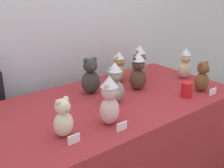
{
  "coord_description": "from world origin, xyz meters",
  "views": [
    {
      "loc": [
        -1.14,
        -1.18,
        1.5
      ],
      "look_at": [
        0.0,
        0.25,
        0.83
      ],
      "focal_mm": 45.16,
      "sensor_mm": 36.0,
      "label": 1
    }
  ],
  "objects": [
    {
      "name": "display_table",
      "position": [
        0.0,
        0.25,
        0.35
      ],
      "size": [
        1.83,
        0.95,
        0.71
      ],
      "primitive_type": "cube",
      "color": "maroon",
      "rests_on": "ground_plane"
    },
    {
      "name": "teddy_bear_chestnut",
      "position": [
        0.64,
        -0.03,
        0.81
      ],
      "size": [
        0.13,
        0.11,
        0.23
      ],
      "rotation": [
        0.0,
        0.0,
        -0.11
      ],
      "color": "brown",
      "rests_on": "display_table"
    },
    {
      "name": "wall_back",
      "position": [
        0.0,
        0.98,
        1.3
      ],
      "size": [
        7.0,
        0.08,
        2.6
      ],
      "primitive_type": "cube",
      "color": "silver",
      "rests_on": "ground_plane"
    },
    {
      "name": "name_card_front_left",
      "position": [
        -0.51,
        -0.07,
        0.73
      ],
      "size": [
        0.07,
        0.01,
        0.05
      ],
      "primitive_type": "cube",
      "rotation": [
        0.0,
        0.0,
        0.01
      ],
      "color": "white",
      "rests_on": "display_table"
    },
    {
      "name": "teddy_bear_blush",
      "position": [
        -0.22,
        -0.01,
        0.85
      ],
      "size": [
        0.17,
        0.16,
        0.29
      ],
      "rotation": [
        0.0,
        0.0,
        0.49
      ],
      "color": "beige",
      "rests_on": "display_table"
    },
    {
      "name": "teddy_bear_honey",
      "position": [
        0.29,
        0.52,
        0.83
      ],
      "size": [
        0.14,
        0.13,
        0.26
      ],
      "rotation": [
        0.0,
        0.0,
        0.29
      ],
      "color": "tan",
      "rests_on": "display_table"
    },
    {
      "name": "name_card_front_right",
      "position": [
        0.64,
        -0.14,
        0.73
      ],
      "size": [
        0.07,
        0.01,
        0.05
      ],
      "primitive_type": "cube",
      "rotation": [
        0.0,
        0.0,
        -0.07
      ],
      "color": "white",
      "rests_on": "display_table"
    },
    {
      "name": "teddy_bear_cocoa",
      "position": [
        0.29,
        0.29,
        0.85
      ],
      "size": [
        0.15,
        0.14,
        0.29
      ],
      "rotation": [
        0.0,
        0.0,
        -0.21
      ],
      "color": "#4C3323",
      "rests_on": "display_table"
    },
    {
      "name": "teddy_bear_mocha",
      "position": [
        0.44,
        0.45,
        0.85
      ],
      "size": [
        0.15,
        0.14,
        0.3
      ],
      "rotation": [
        0.0,
        0.0,
        0.19
      ],
      "color": "#7F6047",
      "rests_on": "display_table"
    },
    {
      "name": "teddy_bear_sand",
      "position": [
        0.79,
        0.24,
        0.83
      ],
      "size": [
        0.13,
        0.12,
        0.26
      ],
      "rotation": [
        0.0,
        0.0,
        -0.16
      ],
      "color": "#CCB78E",
      "rests_on": "display_table"
    },
    {
      "name": "teddy_bear_cream",
      "position": [
        -0.51,
        0.03,
        0.81
      ],
      "size": [
        0.13,
        0.12,
        0.22
      ],
      "rotation": [
        0.0,
        0.0,
        0.25
      ],
      "color": "beige",
      "rests_on": "display_table"
    },
    {
      "name": "party_cup_red",
      "position": [
        0.46,
        -0.04,
        0.76
      ],
      "size": [
        0.08,
        0.08,
        0.11
      ],
      "primitive_type": "cylinder",
      "color": "red",
      "rests_on": "display_table"
    },
    {
      "name": "name_card_front_middle",
      "position": [
        -0.23,
        -0.12,
        0.73
      ],
      "size": [
        0.07,
        0.01,
        0.05
      ],
      "primitive_type": "cube",
      "rotation": [
        0.0,
        0.0,
        -0.02
      ],
      "color": "white",
      "rests_on": "display_table"
    },
    {
      "name": "teddy_bear_charcoal",
      "position": [
        -0.04,
        0.45,
        0.83
      ],
      "size": [
        0.16,
        0.14,
        0.27
      ],
      "rotation": [
        0.0,
        0.0,
        -0.17
      ],
      "color": "#383533",
      "rests_on": "display_table"
    },
    {
      "name": "teddy_bear_ash",
      "position": [
        -0.01,
        0.21,
        0.85
      ],
      "size": [
        0.16,
        0.15,
        0.29
      ],
      "rotation": [
        0.0,
        0.0,
        -0.42
      ],
      "color": "gray",
      "rests_on": "display_table"
    }
  ]
}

